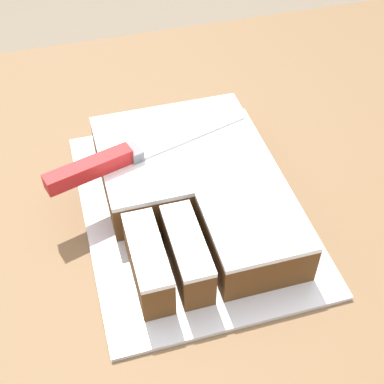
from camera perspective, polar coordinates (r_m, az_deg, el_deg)
cake_board at (r=0.75m, az=-0.00°, el=-1.85°), size 0.29×0.39×0.01m
cake at (r=0.72m, az=0.17°, el=0.37°), size 0.22×0.32×0.06m
knife at (r=0.71m, az=-8.52°, el=3.32°), size 0.29×0.11×0.02m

